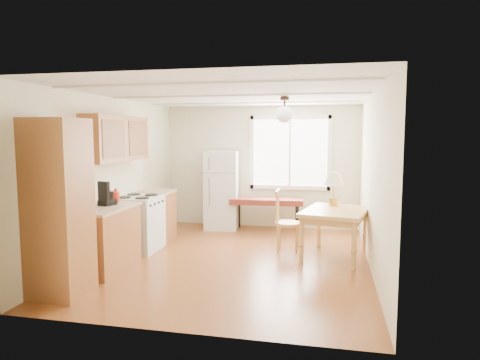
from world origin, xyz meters
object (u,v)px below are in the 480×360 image
(refrigerator, at_px, (222,190))
(dining_table, at_px, (335,216))
(bench, at_px, (267,202))
(chair, at_px, (282,216))

(refrigerator, xyz_separation_m, dining_table, (2.24, -1.67, -0.14))
(refrigerator, relative_size, bench, 1.09)
(dining_table, bearing_deg, refrigerator, 155.76)
(refrigerator, relative_size, chair, 1.60)
(bench, xyz_separation_m, chair, (0.46, -1.34, -0.02))
(refrigerator, distance_m, dining_table, 2.80)
(dining_table, distance_m, chair, 0.89)
(dining_table, height_order, chair, chair)
(chair, bearing_deg, bench, 108.47)
(chair, bearing_deg, refrigerator, 134.42)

